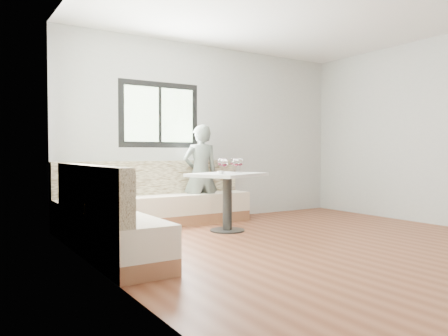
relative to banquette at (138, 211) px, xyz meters
The scene contains 10 objects.
room 2.42m from the banquette, 45.68° to the right, with size 5.01×5.01×2.81m.
banquette is the anchor object (origin of this frame).
table 1.24m from the banquette, 13.87° to the right, with size 1.18×1.07×0.79m.
person 1.42m from the banquette, 24.46° to the left, with size 0.55×0.36×1.50m, color #575E56.
olive_ramekin 1.18m from the banquette, 18.63° to the right, with size 0.09×0.09×0.03m.
wine_glass_a 1.26m from the banquette, 30.12° to the right, with size 0.09×0.09×0.21m.
wine_glass_b 1.41m from the banquette, 22.38° to the right, with size 0.09×0.09×0.21m.
wine_glass_c 1.52m from the banquette, 13.00° to the right, with size 0.09×0.09×0.21m.
wine_glass_d 1.32m from the banquette, ahead, with size 0.09×0.09×0.21m.
wine_glass_e 1.54m from the banquette, ahead, with size 0.09×0.09×0.21m.
Camera 1 is at (-3.65, -3.65, 1.07)m, focal length 35.00 mm.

